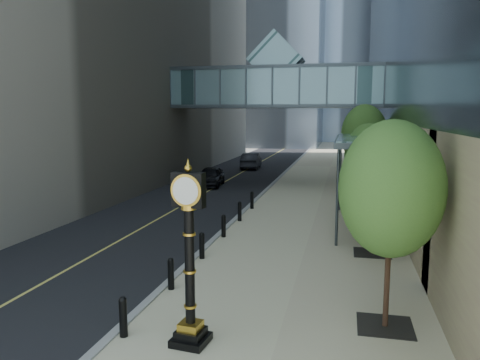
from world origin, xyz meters
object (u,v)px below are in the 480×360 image
car_far (251,161)px  car_near (211,176)px  street_clock (190,268)px  pedestrian (375,217)px

car_far → car_near: bearing=82.4°
street_clock → car_near: bearing=112.0°
pedestrian → car_near: pedestrian is taller
car_near → car_far: 11.90m
street_clock → car_far: (-5.79, 35.78, -1.13)m
street_clock → car_near: street_clock is taller
pedestrian → car_far: bearing=-72.0°
car_far → pedestrian: bearing=109.7°
street_clock → car_near: 24.81m
pedestrian → car_near: 16.75m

